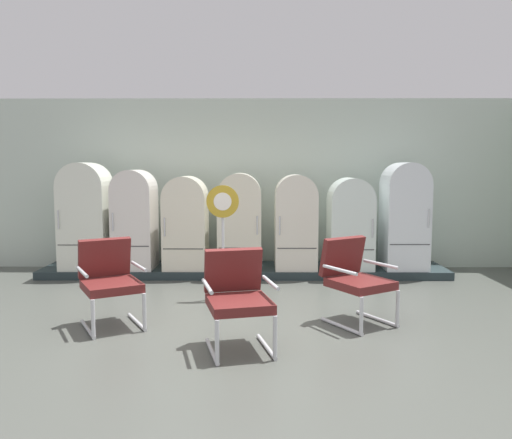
{
  "coord_description": "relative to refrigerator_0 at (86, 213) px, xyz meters",
  "views": [
    {
      "loc": [
        0.23,
        -5.03,
        1.73
      ],
      "look_at": [
        0.19,
        2.75,
        0.91
      ],
      "focal_mm": 36.1,
      "sensor_mm": 36.0,
      "label": 1
    }
  ],
  "objects": [
    {
      "name": "refrigerator_1",
      "position": [
        0.76,
        0.01,
        -0.06
      ],
      "size": [
        0.61,
        0.71,
        1.54
      ],
      "color": "silver",
      "rests_on": "display_plinth"
    },
    {
      "name": "sign_stand",
      "position": [
        2.23,
        -1.39,
        -0.31
      ],
      "size": [
        0.42,
        0.32,
        1.48
      ],
      "color": "#2D2D30",
      "rests_on": "ground"
    },
    {
      "name": "armchair_left",
      "position": [
        1.09,
        -2.52,
        -0.47
      ],
      "size": [
        0.83,
        0.88,
        0.93
      ],
      "color": "silver",
      "rests_on": "ground"
    },
    {
      "name": "refrigerator_2",
      "position": [
        1.56,
        0.01,
        -0.11
      ],
      "size": [
        0.66,
        0.71,
        1.44
      ],
      "color": "silver",
      "rests_on": "display_plinth"
    },
    {
      "name": "refrigerator_6",
      "position": [
        4.96,
        0.01,
        0.0
      ],
      "size": [
        0.65,
        0.7,
        1.65
      ],
      "color": "white",
      "rests_on": "display_plinth"
    },
    {
      "name": "refrigerator_4",
      "position": [
        3.27,
        -0.02,
        -0.1
      ],
      "size": [
        0.64,
        0.65,
        1.46
      ],
      "color": "silver",
      "rests_on": "display_plinth"
    },
    {
      "name": "refrigerator_3",
      "position": [
        2.4,
        0.01,
        -0.09
      ],
      "size": [
        0.67,
        0.71,
        1.48
      ],
      "color": "silver",
      "rests_on": "display_plinth"
    },
    {
      "name": "refrigerator_0",
      "position": [
        0.0,
        0.0,
        0.0
      ],
      "size": [
        0.72,
        0.69,
        1.65
      ],
      "color": "silver",
      "rests_on": "display_plinth"
    },
    {
      "name": "armchair_right",
      "position": [
        3.75,
        -2.4,
        -0.47
      ],
      "size": [
        0.84,
        0.89,
        0.93
      ],
      "color": "silver",
      "rests_on": "ground"
    },
    {
      "name": "ground",
      "position": [
        2.46,
        -2.92,
        -1.02
      ],
      "size": [
        12.0,
        10.0,
        0.05
      ],
      "primitive_type": "cube",
      "color": "#4A4D47"
    },
    {
      "name": "back_wall",
      "position": [
        2.46,
        0.74,
        0.43
      ],
      "size": [
        11.76,
        0.12,
        2.82
      ],
      "color": "#B9C8BA",
      "rests_on": "ground"
    },
    {
      "name": "armchair_center",
      "position": [
        2.49,
        -3.21,
        -0.47
      ],
      "size": [
        0.74,
        0.81,
        0.93
      ],
      "color": "silver",
      "rests_on": "ground"
    },
    {
      "name": "display_plinth",
      "position": [
        2.46,
        0.11,
        -0.93
      ],
      "size": [
        6.34,
        0.95,
        0.12
      ],
      "primitive_type": "cube",
      "color": "#243033",
      "rests_on": "ground"
    },
    {
      "name": "refrigerator_5",
      "position": [
        4.12,
        -0.01,
        -0.13
      ],
      "size": [
        0.67,
        0.66,
        1.41
      ],
      "color": "silver",
      "rests_on": "display_plinth"
    }
  ]
}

